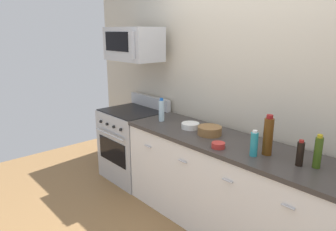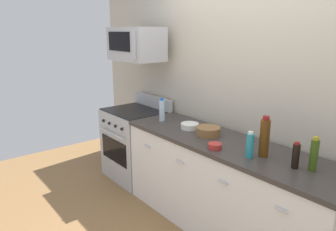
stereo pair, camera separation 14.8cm
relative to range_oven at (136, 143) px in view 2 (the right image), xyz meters
name	(u,v)px [view 2 (the right image)]	position (x,y,z in m)	size (l,w,h in m)	color
ground_plane	(221,229)	(1.51, 0.00, -0.47)	(6.44, 6.44, 0.00)	olive
back_wall	(255,90)	(1.51, 0.41, 0.88)	(5.37, 0.10, 2.70)	beige
counter_unit	(223,187)	(1.51, 0.00, -0.01)	(2.28, 0.66, 0.92)	white
range_oven	(136,143)	(0.00, 0.00, 0.00)	(0.76, 0.69, 1.07)	#B7BABF
microwave	(136,44)	(0.00, 0.04, 1.28)	(0.74, 0.44, 0.40)	#B7BABF
bottle_dish_soap	(250,145)	(1.88, -0.13, 0.55)	(0.06, 0.06, 0.22)	teal
bottle_olive_oil	(314,155)	(2.32, 0.02, 0.57)	(0.06, 0.06, 0.26)	#385114
bottle_soy_sauce_dark	(296,156)	(2.22, -0.04, 0.55)	(0.05, 0.05, 0.20)	black
bottle_water_clear	(162,110)	(0.61, -0.03, 0.58)	(0.06, 0.06, 0.26)	silver
bottle_wine_amber	(265,137)	(1.93, -0.02, 0.61)	(0.08, 0.08, 0.34)	#59330F
bowl_white_ceramic	(190,126)	(1.02, 0.02, 0.48)	(0.19, 0.19, 0.06)	white
bowl_red_small	(215,146)	(1.57, -0.21, 0.48)	(0.12, 0.12, 0.05)	#B72D28
bowl_wooden_salad	(208,131)	(1.29, 0.01, 0.49)	(0.24, 0.24, 0.08)	brown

